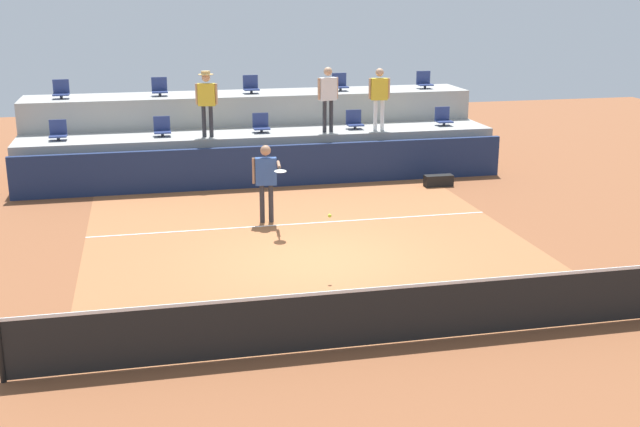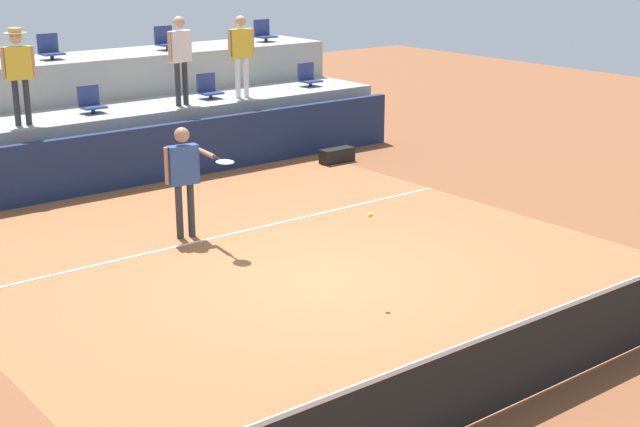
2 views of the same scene
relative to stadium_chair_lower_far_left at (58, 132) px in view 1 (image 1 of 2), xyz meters
name	(u,v)px [view 1 (image 1 of 2)]	position (x,y,z in m)	size (l,w,h in m)	color
ground_plane	(318,259)	(5.34, -7.23, -1.46)	(40.00, 40.00, 0.00)	brown
court_inner_paint	(307,243)	(5.34, -6.23, -1.46)	(9.00, 10.00, 0.01)	#A36038
court_service_line	(295,224)	(5.34, -4.83, -1.46)	(9.00, 0.06, 0.00)	silver
tennis_net	(377,314)	(5.34, -11.23, -0.97)	(10.48, 0.08, 1.07)	black
sponsor_backboard	(269,166)	(5.34, -1.23, -0.91)	(13.00, 0.16, 1.10)	navy
seating_tier_lower	(261,154)	(5.34, 0.07, -0.84)	(13.00, 1.80, 1.25)	#9E9E99
seating_tier_upper	(252,128)	(5.34, 1.87, -0.41)	(13.00, 1.80, 2.10)	#9E9E99
stadium_chair_lower_far_left	(58,132)	(0.00, 0.00, 0.00)	(0.44, 0.40, 0.52)	#2D2D33
stadium_chair_lower_left	(162,128)	(2.67, 0.00, 0.00)	(0.44, 0.40, 0.52)	#2D2D33
stadium_chair_lower_center	(261,124)	(5.35, 0.00, 0.00)	(0.44, 0.40, 0.52)	#2D2D33
stadium_chair_lower_right	(354,121)	(8.00, 0.00, 0.00)	(0.44, 0.40, 0.52)	#2D2D33
stadium_chair_lower_far_right	(443,118)	(10.66, 0.00, 0.00)	(0.44, 0.40, 0.52)	#2D2D33
stadium_chair_upper_far_left	(61,91)	(0.00, 1.80, 0.85)	(0.44, 0.40, 0.52)	#2D2D33
stadium_chair_upper_left	(160,88)	(2.70, 1.80, 0.85)	(0.44, 0.40, 0.52)	#2D2D33
stadium_chair_upper_center	(251,86)	(5.34, 1.80, 0.85)	(0.44, 0.40, 0.52)	#2D2D33
stadium_chair_upper_right	(340,83)	(8.02, 1.80, 0.85)	(0.44, 0.40, 0.52)	#2D2D33
stadium_chair_upper_far_right	(424,81)	(10.70, 1.80, 0.85)	(0.44, 0.40, 0.52)	#2D2D33
tennis_player	(266,176)	(4.77, -4.55, -0.38)	(0.61, 1.26, 1.76)	#2D2D33
spectator_with_hat	(207,97)	(3.86, -0.38, 0.85)	(0.59, 0.47, 1.74)	#2D2D33
spectator_in_white	(328,93)	(7.15, -0.38, 0.87)	(0.61, 0.28, 1.77)	#2D2D33
spectator_in_grey	(379,93)	(8.60, -0.38, 0.82)	(0.60, 0.26, 1.71)	white
tennis_ball	(330,216)	(5.34, -8.22, -0.31)	(0.07, 0.07, 0.07)	#CCE033
equipment_bag	(438,181)	(9.75, -2.16, -1.31)	(0.76, 0.28, 0.30)	black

